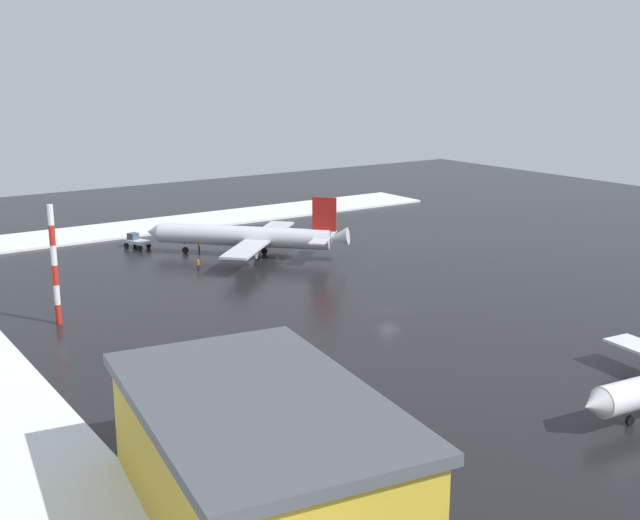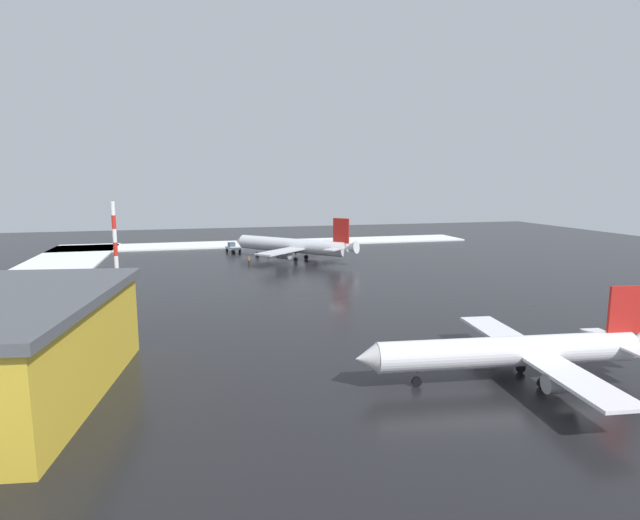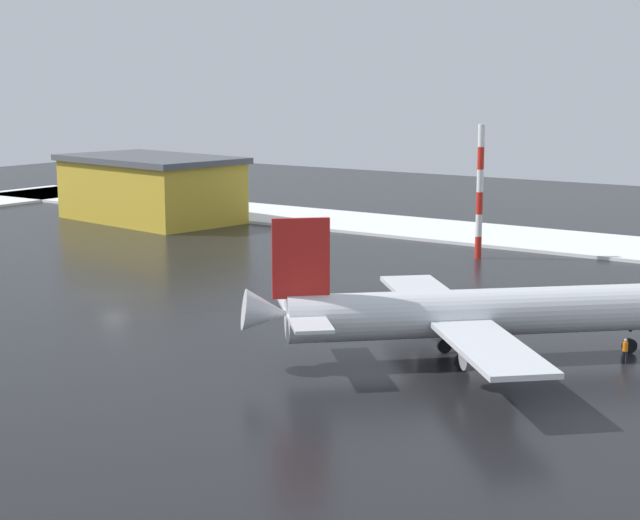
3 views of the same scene
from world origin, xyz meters
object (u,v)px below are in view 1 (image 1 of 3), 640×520
ground_crew_mid_apron (199,245)px  antenna_mast (55,265)px  pushback_tug (136,241)px  airplane_far_rear (248,236)px  ground_crew_beside_wing (198,264)px  cargo_hangar (258,457)px

ground_crew_mid_apron → antenna_mast: size_ratio=0.12×
ground_crew_mid_apron → pushback_tug: bearing=135.8°
airplane_far_rear → ground_crew_beside_wing: bearing=65.6°
airplane_far_rear → pushback_tug: bearing=-5.4°
airplane_far_rear → cargo_hangar: bearing=107.8°
ground_crew_beside_wing → cargo_hangar: bearing=-49.7°
antenna_mast → cargo_hangar: bearing=-1.7°
cargo_hangar → ground_crew_beside_wing: bearing=165.9°
airplane_far_rear → antenna_mast: 39.67m
ground_crew_mid_apron → cargo_hangar: bearing=-113.0°
pushback_tug → ground_crew_mid_apron: 11.00m
ground_crew_mid_apron → airplane_far_rear: bearing=-60.7°
airplane_far_rear → cargo_hangar: size_ratio=1.00×
pushback_tug → ground_crew_mid_apron: pushback_tug is taller
airplane_far_rear → ground_crew_beside_wing: (3.64, -10.65, -2.34)m
airplane_far_rear → pushback_tug: (-16.05, -12.50, -2.03)m
pushback_tug → antenna_mast: 40.89m
ground_crew_mid_apron → antenna_mast: bearing=-140.1°
ground_crew_mid_apron → antenna_mast: antenna_mast is taller
pushback_tug → ground_crew_beside_wing: size_ratio=2.97×
airplane_far_rear → cargo_hangar: 76.45m
ground_crew_mid_apron → antenna_mast: 40.57m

